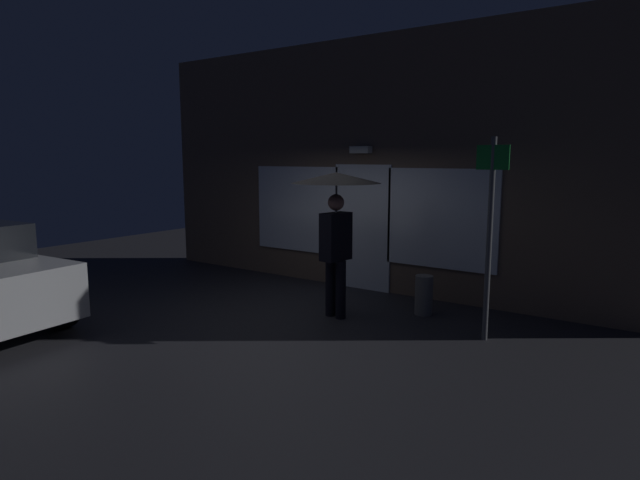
{
  "coord_description": "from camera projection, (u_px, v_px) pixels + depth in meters",
  "views": [
    {
      "loc": [
        4.67,
        -5.83,
        2.32
      ],
      "look_at": [
        0.28,
        0.48,
        1.12
      ],
      "focal_mm": 29.77,
      "sensor_mm": 36.0,
      "label": 1
    }
  ],
  "objects": [
    {
      "name": "ground_plane",
      "position": [
        286.0,
        318.0,
        7.72
      ],
      "size": [
        18.0,
        18.0,
        0.0
      ],
      "primitive_type": "plane",
      "color": "#26262B"
    },
    {
      "name": "building_facade",
      "position": [
        368.0,
        167.0,
        9.3
      ],
      "size": [
        9.3,
        0.48,
        4.34
      ],
      "color": "brown",
      "rests_on": "ground"
    },
    {
      "name": "person_with_umbrella",
      "position": [
        336.0,
        202.0,
        7.54
      ],
      "size": [
        1.28,
        1.28,
        2.11
      ],
      "rotation": [
        0.0,
        0.0,
        1.42
      ],
      "color": "black",
      "rests_on": "ground"
    },
    {
      "name": "street_sign_post",
      "position": [
        490.0,
        228.0,
        6.61
      ],
      "size": [
        0.4,
        0.07,
        2.57
      ],
      "color": "#595B60",
      "rests_on": "ground"
    },
    {
      "name": "sidewalk_bollard",
      "position": [
        424.0,
        295.0,
        7.88
      ],
      "size": [
        0.26,
        0.26,
        0.59
      ],
      "primitive_type": "cylinder",
      "color": "slate",
      "rests_on": "ground"
    }
  ]
}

